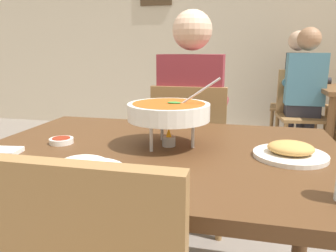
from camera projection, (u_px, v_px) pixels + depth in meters
name	position (u px, v px, depth m)	size (l,w,h in m)	color
cafe_rear_partition	(224.00, 19.00, 4.30)	(10.00, 0.10, 3.00)	beige
dining_table_main	(159.00, 175.00, 1.20)	(1.30, 0.93, 0.74)	#51331C
chair_diner_main	(191.00, 150.00, 1.94)	(0.44, 0.44, 0.90)	olive
diner_main	(192.00, 110.00, 1.92)	(0.40, 0.45, 1.31)	#2D2D38
curry_bowl	(169.00, 112.00, 1.18)	(0.33, 0.30, 0.26)	silver
rice_plate	(84.00, 169.00, 0.92)	(0.24, 0.24, 0.06)	white
appetizer_plate	(290.00, 151.00, 1.08)	(0.24, 0.24, 0.06)	white
sauce_dish	(61.00, 140.00, 1.24)	(0.09, 0.09, 0.02)	white
napkin_folded	(2.00, 151.00, 1.12)	(0.12, 0.08, 0.02)	white
chair_bg_left	(300.00, 109.00, 3.33)	(0.49, 0.49, 0.90)	olive
chair_bg_middle	(299.00, 102.00, 3.79)	(0.48, 0.48, 0.90)	olive
patron_bg_left	(304.00, 86.00, 3.22)	(0.40, 0.45, 1.31)	#2D2D38
patron_bg_middle	(298.00, 82.00, 3.72)	(0.45, 0.40, 1.31)	#2D2D38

